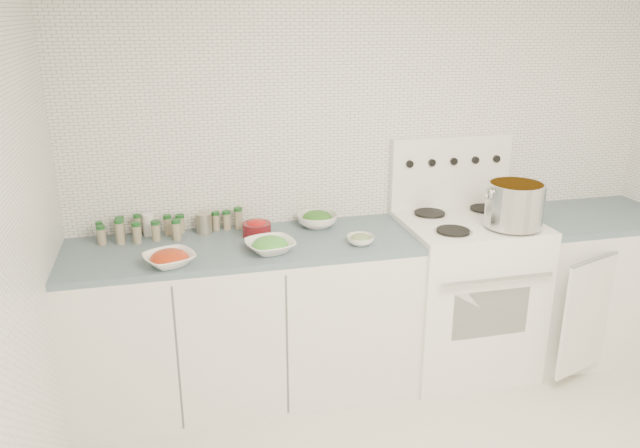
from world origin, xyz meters
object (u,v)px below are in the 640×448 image
(stock_pot, at_px, (515,203))
(stove, at_px, (463,289))
(bowl_snowpea, at_px, (270,245))
(bowl_tomato, at_px, (169,259))

(stock_pot, bearing_deg, stove, 133.31)
(stove, height_order, stock_pot, stove)
(stove, distance_m, bowl_snowpea, 1.26)
(stove, bearing_deg, bowl_tomato, -173.33)
(bowl_tomato, bearing_deg, bowl_snowpea, 6.55)
(stove, distance_m, bowl_tomato, 1.75)
(stove, bearing_deg, bowl_snowpea, -173.28)
(stock_pot, xyz_separation_m, bowl_snowpea, (-1.35, 0.04, -0.14))
(stock_pot, relative_size, bowl_snowpea, 1.14)
(stock_pot, bearing_deg, bowl_tomato, -179.51)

